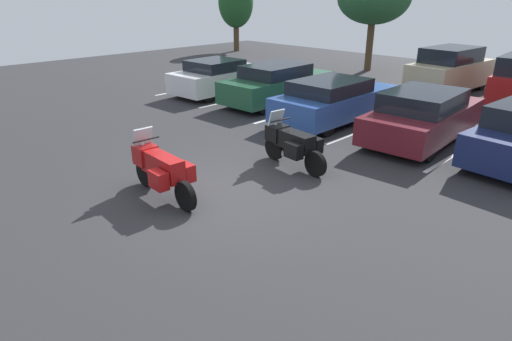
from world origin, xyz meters
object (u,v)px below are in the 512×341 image
car_green (277,84)px  car_far_champagne (450,70)px  motorcycle_second (292,143)px  car_maroon (423,116)px  car_blue (335,100)px  car_white (219,77)px  motorcycle_touring (161,168)px

car_green → car_far_champagne: 7.71m
motorcycle_second → car_green: 6.71m
car_green → car_far_champagne: (3.84, 6.68, 0.19)m
car_maroon → car_far_champagne: 7.46m
motorcycle_second → car_blue: car_blue is taller
car_white → car_far_champagne: car_far_champagne is taller
car_maroon → motorcycle_touring: bearing=-105.8°
car_white → car_far_champagne: (6.67, 7.21, 0.22)m
car_blue → car_far_champagne: size_ratio=1.06×
motorcycle_second → car_far_champagne: bearing=94.8°
car_green → car_maroon: bearing=-4.0°
motorcycle_touring → car_blue: 7.45m
motorcycle_second → car_green: bearing=135.7°
car_far_champagne → motorcycle_second: bearing=-85.2°
motorcycle_touring → car_far_champagne: 14.61m
motorcycle_touring → car_far_champagne: car_far_champagne is taller
motorcycle_touring → motorcycle_second: motorcycle_touring is taller
motorcycle_second → car_white: (-7.63, 4.15, 0.08)m
car_white → car_blue: size_ratio=0.91×
motorcycle_touring → car_maroon: car_maroon is taller
motorcycle_second → car_white: 8.69m
motorcycle_second → car_white: car_white is taller
motorcycle_touring → car_blue: car_blue is taller
motorcycle_second → car_maroon: size_ratio=0.43×
car_blue → car_white: bearing=-180.0°
car_blue → motorcycle_touring: bearing=-83.0°
car_white → car_blue: 5.91m
motorcycle_touring → car_blue: size_ratio=0.47×
motorcycle_touring → car_white: (-6.81, 7.39, 0.06)m
motorcycle_touring → car_maroon: bearing=74.2°
car_blue → motorcycle_second: bearing=-67.4°
motorcycle_touring → car_far_champagne: bearing=90.5°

